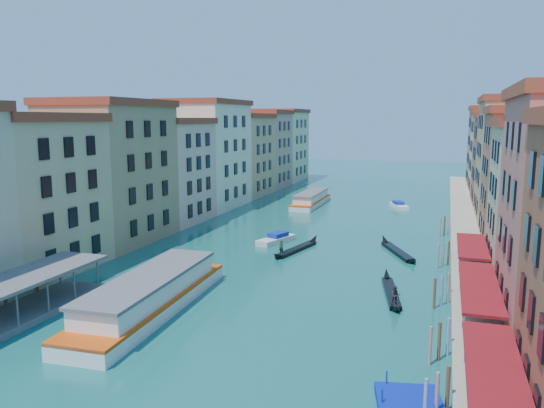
{
  "coord_description": "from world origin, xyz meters",
  "views": [
    {
      "loc": [
        18.99,
        -24.12,
        17.34
      ],
      "look_at": [
        -3.25,
        43.06,
        5.93
      ],
      "focal_mm": 35.0,
      "sensor_mm": 36.0,
      "label": 1
    }
  ],
  "objects_px": {
    "vaporetto_stop": "(27,299)",
    "gondola_fore": "(296,248)",
    "vaporetto_far": "(311,199)",
    "gondola_right": "(391,291)",
    "vaporetto_near": "(151,295)"
  },
  "relations": [
    {
      "from": "vaporetto_near",
      "to": "vaporetto_far",
      "type": "bearing_deg",
      "value": 87.81
    },
    {
      "from": "vaporetto_far",
      "to": "gondola_right",
      "type": "height_order",
      "value": "vaporetto_far"
    },
    {
      "from": "vaporetto_far",
      "to": "gondola_right",
      "type": "relative_size",
      "value": 1.53
    },
    {
      "from": "vaporetto_far",
      "to": "gondola_right",
      "type": "bearing_deg",
      "value": -67.76
    },
    {
      "from": "gondola_right",
      "to": "vaporetto_stop",
      "type": "bearing_deg",
      "value": -164.48
    },
    {
      "from": "vaporetto_stop",
      "to": "gondola_fore",
      "type": "xyz_separation_m",
      "value": [
        16.59,
        29.77,
        -1.03
      ]
    },
    {
      "from": "vaporetto_stop",
      "to": "gondola_right",
      "type": "height_order",
      "value": "vaporetto_stop"
    },
    {
      "from": "vaporetto_near",
      "to": "gondola_fore",
      "type": "distance_m",
      "value": 26.4
    },
    {
      "from": "vaporetto_far",
      "to": "gondola_fore",
      "type": "height_order",
      "value": "vaporetto_far"
    },
    {
      "from": "vaporetto_stop",
      "to": "gondola_fore",
      "type": "bearing_deg",
      "value": 60.87
    },
    {
      "from": "vaporetto_stop",
      "to": "gondola_right",
      "type": "relative_size",
      "value": 1.38
    },
    {
      "from": "vaporetto_far",
      "to": "gondola_fore",
      "type": "bearing_deg",
      "value": -78.78
    },
    {
      "from": "vaporetto_stop",
      "to": "vaporetto_far",
      "type": "relative_size",
      "value": 0.9
    },
    {
      "from": "vaporetto_near",
      "to": "gondola_right",
      "type": "height_order",
      "value": "vaporetto_near"
    },
    {
      "from": "vaporetto_stop",
      "to": "vaporetto_near",
      "type": "xyz_separation_m",
      "value": [
        10.0,
        4.23,
        0.09
      ]
    }
  ]
}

